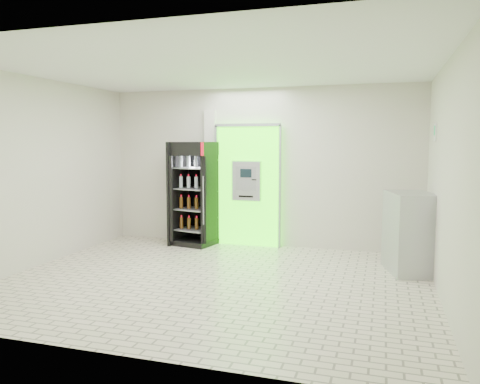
% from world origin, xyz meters
% --- Properties ---
extents(ground, '(6.00, 6.00, 0.00)m').
position_xyz_m(ground, '(0.00, 0.00, 0.00)').
color(ground, beige).
rests_on(ground, ground).
extents(room_shell, '(6.00, 6.00, 6.00)m').
position_xyz_m(room_shell, '(0.00, 0.00, 1.84)').
color(room_shell, beige).
rests_on(room_shell, ground).
extents(atm_assembly, '(1.30, 0.24, 2.33)m').
position_xyz_m(atm_assembly, '(-0.20, 2.41, 1.17)').
color(atm_assembly, '#32F00A').
rests_on(atm_assembly, ground).
extents(pillar, '(0.22, 0.11, 2.60)m').
position_xyz_m(pillar, '(-0.98, 2.45, 1.30)').
color(pillar, silver).
rests_on(pillar, ground).
extents(beverage_cooler, '(0.87, 0.82, 1.98)m').
position_xyz_m(beverage_cooler, '(-1.20, 2.17, 0.95)').
color(beverage_cooler, black).
rests_on(beverage_cooler, ground).
extents(steel_cabinet, '(0.84, 1.04, 1.22)m').
position_xyz_m(steel_cabinet, '(2.68, 1.29, 0.61)').
color(steel_cabinet, '#A2A5AA').
rests_on(steel_cabinet, ground).
extents(exit_sign, '(0.02, 0.22, 0.26)m').
position_xyz_m(exit_sign, '(2.99, 1.40, 2.12)').
color(exit_sign, white).
rests_on(exit_sign, room_shell).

